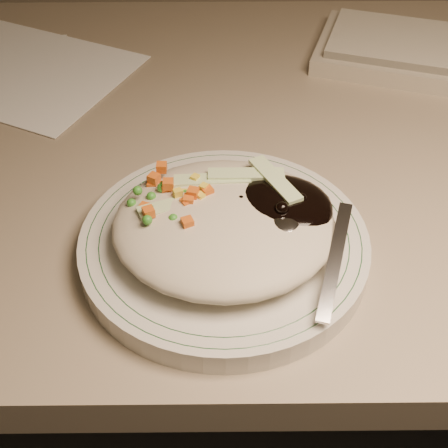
{
  "coord_description": "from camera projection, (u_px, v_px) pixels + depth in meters",
  "views": [
    {
      "loc": [
        -0.06,
        0.79,
        1.14
      ],
      "look_at": [
        -0.06,
        1.18,
        0.78
      ],
      "focal_mm": 50.0,
      "sensor_mm": 36.0,
      "label": 1
    }
  ],
  "objects": [
    {
      "name": "plate",
      "position": [
        224.0,
        245.0,
        0.56
      ],
      "size": [
        0.26,
        0.26,
        0.02
      ],
      "primitive_type": "cylinder",
      "color": "silver",
      "rests_on": "desk"
    },
    {
      "name": "plate_rim",
      "position": [
        224.0,
        237.0,
        0.55
      ],
      "size": [
        0.24,
        0.24,
        0.0
      ],
      "color": "#144723",
      "rests_on": "plate"
    },
    {
      "name": "desk",
      "position": [
        265.0,
        253.0,
        0.85
      ],
      "size": [
        1.4,
        0.7,
        0.74
      ],
      "color": "gray",
      "rests_on": "ground"
    },
    {
      "name": "meal",
      "position": [
        229.0,
        220.0,
        0.53
      ],
      "size": [
        0.21,
        0.19,
        0.05
      ],
      "color": "#B9AF96",
      "rests_on": "plate"
    }
  ]
}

